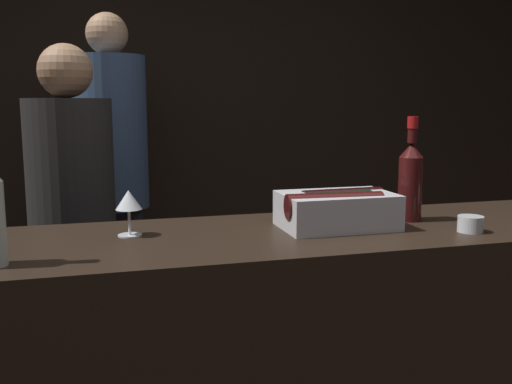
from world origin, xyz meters
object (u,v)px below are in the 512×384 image
at_px(ice_bin_with_bottles, 336,208).
at_px(candle_votive, 470,224).
at_px(person_blond_tee, 112,174).
at_px(red_wine_bottle_tall, 410,178).
at_px(wine_glass, 129,202).
at_px(person_in_hoodie, 73,226).

height_order(ice_bin_with_bottles, candle_votive, ice_bin_with_bottles).
bearing_deg(person_blond_tee, ice_bin_with_bottles, -105.74).
bearing_deg(red_wine_bottle_tall, ice_bin_with_bottles, -171.50).
relative_size(candle_votive, red_wine_bottle_tall, 0.22).
distance_m(wine_glass, red_wine_bottle_tall, 0.90).
xyz_separation_m(red_wine_bottle_tall, person_blond_tee, (-0.91, 1.39, -0.12)).
bearing_deg(wine_glass, red_wine_bottle_tall, -1.28).
relative_size(ice_bin_with_bottles, wine_glass, 2.64).
distance_m(wine_glass, person_blond_tee, 1.37).
bearing_deg(candle_votive, ice_bin_with_bottles, 156.21).
xyz_separation_m(ice_bin_with_bottles, candle_votive, (0.37, -0.16, -0.04)).
height_order(wine_glass, candle_votive, wine_glass).
bearing_deg(person_in_hoodie, candle_votive, -80.04).
bearing_deg(person_blond_tee, wine_glass, -129.26).
bearing_deg(candle_votive, red_wine_bottle_tall, 113.44).
relative_size(red_wine_bottle_tall, person_in_hoodie, 0.21).
bearing_deg(person_blond_tee, red_wine_bottle_tall, -96.35).
relative_size(wine_glass, red_wine_bottle_tall, 0.40).
distance_m(wine_glass, candle_votive, 1.02).
relative_size(ice_bin_with_bottles, candle_votive, 4.67).
bearing_deg(ice_bin_with_bottles, red_wine_bottle_tall, 8.50).
height_order(ice_bin_with_bottles, person_in_hoodie, person_in_hoodie).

